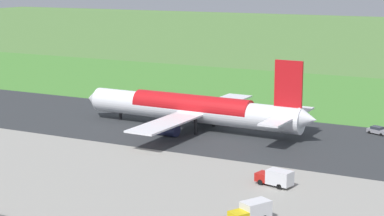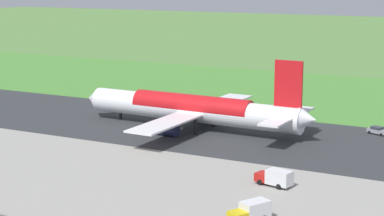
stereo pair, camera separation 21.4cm
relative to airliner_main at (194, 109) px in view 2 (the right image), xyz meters
name	(u,v)px [view 2 (the right image)]	position (x,y,z in m)	size (l,w,h in m)	color
ground_plane	(190,129)	(0.85, -0.01, -4.35)	(800.00, 800.00, 0.00)	#547F3D
runway_asphalt	(190,129)	(0.85, -0.01, -4.32)	(600.00, 36.25, 0.06)	#2D3033
grass_verge_foreground	(271,93)	(0.85, -47.61, -4.33)	(600.00, 80.00, 0.04)	#478534
airliner_main	(194,109)	(0.00, 0.00, 0.00)	(54.06, 44.15, 15.88)	white
service_truck_baggage	(251,211)	(-30.86, 43.27, -2.95)	(4.73, 6.17, 2.65)	gold
service_car_followme	(378,130)	(-35.19, -13.11, -3.51)	(4.57, 3.24, 1.62)	gray
service_truck_fuel	(275,178)	(-28.55, 28.01, -2.95)	(6.13, 3.38, 2.65)	#B21914
no_stopping_sign	(293,90)	(-5.96, -45.64, -2.70)	(0.60, 0.10, 2.81)	slate
traffic_cone_orange	(282,91)	(-1.32, -50.29, -4.08)	(0.40, 0.40, 0.55)	orange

